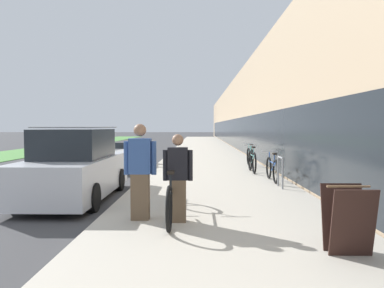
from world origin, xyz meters
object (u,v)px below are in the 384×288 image
bike_rack_hoop (280,169)px  cruiser_bike_farthest (250,157)px  person_rider (178,178)px  vintage_roadster_curbside (126,158)px  cruiser_bike_nearest (272,169)px  tandem_bicycle (173,195)px  cruiser_bike_middle (252,161)px  person_bystander (140,172)px  sandwich_board_sign (348,219)px  parked_sedan_curbside (75,168)px

bike_rack_hoop → cruiser_bike_farthest: bearing=90.7°
person_rider → vintage_roadster_curbside: person_rider is taller
cruiser_bike_nearest → bike_rack_hoop: bearing=-90.6°
tandem_bicycle → cruiser_bike_farthest: 9.20m
person_rider → cruiser_bike_middle: (2.31, 7.10, -0.37)m
person_bystander → cruiser_bike_farthest: (3.21, 9.04, -0.47)m
bike_rack_hoop → sandwich_board_sign: 5.30m
parked_sedan_curbside → person_bystander: bearing=-50.2°
cruiser_bike_farthest → sandwich_board_sign: cruiser_bike_farthest is taller
tandem_bicycle → person_bystander: (-0.58, -0.22, 0.46)m
tandem_bicycle → vintage_roadster_curbside: 8.95m
cruiser_bike_nearest → parked_sedan_curbside: parked_sedan_curbside is taller
cruiser_bike_middle → parked_sedan_curbside: size_ratio=0.41×
person_rider → cruiser_bike_farthest: person_rider is taller
tandem_bicycle → bike_rack_hoop: (2.70, 3.34, 0.12)m
sandwich_board_sign → cruiser_bike_middle: bearing=90.0°
tandem_bicycle → bike_rack_hoop: tandem_bicycle is taller
cruiser_bike_nearest → cruiser_bike_farthest: cruiser_bike_farthest is taller
parked_sedan_curbside → cruiser_bike_farthest: bearing=52.6°
tandem_bicycle → cruiser_bike_nearest: bearing=59.2°
person_bystander → cruiser_bike_nearest: 5.81m
cruiser_bike_nearest → sandwich_board_sign: bearing=-92.6°
bike_rack_hoop → cruiser_bike_farthest: (-0.06, 5.48, -0.12)m
cruiser_bike_middle → parked_sedan_curbside: bearing=-136.8°
tandem_bicycle → cruiser_bike_middle: 7.16m
bike_rack_hoop → cruiser_bike_farthest: 5.48m
person_rider → cruiser_bike_farthest: bearing=74.6°
cruiser_bike_farthest → person_rider: bearing=-105.4°
cruiser_bike_middle → sandwich_board_sign: 8.69m
sandwich_board_sign → vintage_roadster_curbside: size_ratio=0.21×
tandem_bicycle → cruiser_bike_middle: bearing=70.3°
bike_rack_hoop → cruiser_bike_middle: cruiser_bike_middle is taller
person_rider → sandwich_board_sign: bearing=-34.5°
cruiser_bike_farthest → sandwich_board_sign: (-0.21, -10.77, 0.06)m
cruiser_bike_middle → cruiser_bike_farthest: (0.21, 2.08, -0.01)m
parked_sedan_curbside → sandwich_board_sign: bearing=-39.5°
tandem_bicycle → cruiser_bike_nearest: tandem_bicycle is taller
cruiser_bike_middle → sandwich_board_sign: size_ratio=1.97×
person_bystander → bike_rack_hoop: (3.27, 3.56, -0.35)m
person_rider → vintage_roadster_curbside: 9.34m
sandwich_board_sign → cruiser_bike_farthest: bearing=88.9°
person_bystander → vintage_roadster_curbside: bearing=102.6°
cruiser_bike_nearest → parked_sedan_curbside: 5.77m
bike_rack_hoop → parked_sedan_curbside: parked_sedan_curbside is taller
tandem_bicycle → sandwich_board_sign: bearing=-39.0°
vintage_roadster_curbside → sandwich_board_sign: bearing=-64.8°
cruiser_bike_farthest → cruiser_bike_nearest: bearing=-89.0°
person_bystander → parked_sedan_curbside: person_bystander is taller
tandem_bicycle → sandwich_board_sign: 3.11m
tandem_bicycle → vintage_roadster_curbside: bearing=106.5°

